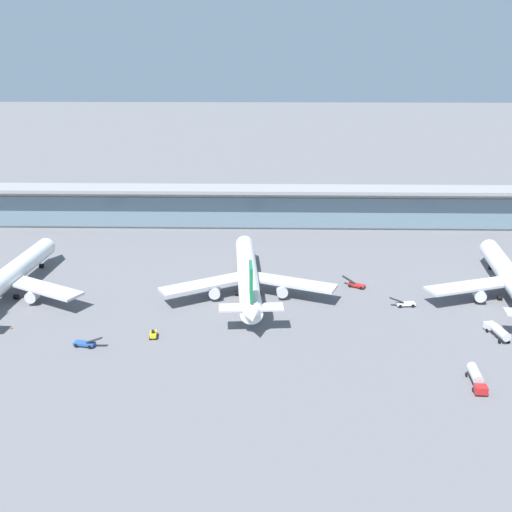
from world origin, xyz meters
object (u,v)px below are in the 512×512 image
airliner_left_stand (6,279)px  service_truck_at_far_stand_red (476,377)px  service_truck_under_wing_blue (85,343)px  service_truck_by_tail_red (356,285)px  airliner_right_stand (512,280)px  safety_cone_alpha (11,327)px  service_truck_near_nose_white (498,331)px  service_truck_mid_apron_white (405,304)px  airliner_centre_stand (248,275)px  service_truck_on_taxiway_yellow (153,334)px

airliner_left_stand → service_truck_at_far_stand_red: 119.96m
service_truck_under_wing_blue → service_truck_by_tail_red: bearing=28.9°
airliner_left_stand → service_truck_by_tail_red: 95.78m
airliner_left_stand → airliner_right_stand: 135.72m
airliner_right_stand → safety_cone_alpha: (-126.83, -20.98, -4.88)m
service_truck_near_nose_white → service_truck_mid_apron_white: size_ratio=1.28×
airliner_centre_stand → service_truck_by_tail_red: (30.31, 4.72, -4.39)m
airliner_right_stand → safety_cone_alpha: 128.65m
airliner_centre_stand → service_truck_by_tail_red: 30.99m
airliner_left_stand → airliner_right_stand: size_ratio=1.00×
service_truck_under_wing_blue → airliner_left_stand: bearing=136.5°
airliner_right_stand → service_truck_near_nose_white: size_ratio=7.00×
service_truck_mid_apron_white → service_truck_by_tail_red: size_ratio=1.05×
service_truck_near_nose_white → service_truck_mid_apron_white: 24.71m
airliner_right_stand → service_truck_under_wing_blue: 110.42m
airliner_right_stand → service_truck_at_far_stand_red: (-23.42, -43.71, -3.49)m
service_truck_near_nose_white → safety_cone_alpha: size_ratio=12.63×
airliner_left_stand → service_truck_under_wing_blue: (29.41, -27.90, -4.39)m
airliner_left_stand → airliner_right_stand: bearing=0.7°
airliner_centre_stand → service_truck_near_nose_white: bearing=-23.0°
service_truck_near_nose_white → service_truck_on_taxiway_yellow: size_ratio=2.89×
airliner_centre_stand → service_truck_on_taxiway_yellow: 34.55m
airliner_centre_stand → service_truck_near_nose_white: airliner_centre_stand is taller
airliner_left_stand → service_truck_mid_apron_white: 106.45m
service_truck_on_taxiway_yellow → safety_cone_alpha: service_truck_on_taxiway_yellow is taller
airliner_left_stand → service_truck_mid_apron_white: size_ratio=8.96×
airliner_right_stand → service_truck_near_nose_white: (-11.61, -23.00, -3.49)m
service_truck_near_nose_white → service_truck_by_tail_red: size_ratio=1.34×
airliner_left_stand → safety_cone_alpha: 21.81m
service_truck_at_far_stand_red → safety_cone_alpha: service_truck_at_far_stand_red is taller
service_truck_by_tail_red → service_truck_on_taxiway_yellow: (-51.37, -31.76, 0.07)m
airliner_right_stand → service_truck_mid_apron_white: (-29.44, -5.92, -4.39)m
airliner_centre_stand → service_truck_mid_apron_white: size_ratio=8.97×
service_truck_at_far_stand_red → safety_cone_alpha: bearing=167.6°
airliner_left_stand → service_truck_mid_apron_white: bearing=-2.3°
airliner_centre_stand → service_truck_mid_apron_white: airliner_centre_stand is taller
airliner_centre_stand → airliner_right_stand: size_ratio=1.00×
service_truck_near_nose_white → service_truck_mid_apron_white: (-17.83, 17.08, -0.90)m
service_truck_on_taxiway_yellow → safety_cone_alpha: (-35.05, 3.92, -0.56)m
service_truck_under_wing_blue → safety_cone_alpha: service_truck_under_wing_blue is taller
airliner_right_stand → service_truck_on_taxiway_yellow: bearing=-164.8°
airliner_right_stand → service_truck_on_taxiway_yellow: (-91.78, -24.89, -4.32)m
service_truck_at_far_stand_red → service_truck_near_nose_white: bearing=60.3°
service_truck_by_tail_red → service_truck_on_taxiway_yellow: size_ratio=2.15×
service_truck_mid_apron_white → service_truck_on_taxiway_yellow: service_truck_mid_apron_white is taller
airliner_centre_stand → service_truck_mid_apron_white: (41.28, -8.07, -4.39)m
service_truck_under_wing_blue → service_truck_on_taxiway_yellow: service_truck_under_wing_blue is taller
airliner_centre_stand → service_truck_by_tail_red: bearing=8.8°
airliner_centre_stand → service_truck_mid_apron_white: 42.29m
airliner_centre_stand → service_truck_on_taxiway_yellow: airliner_centre_stand is taller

